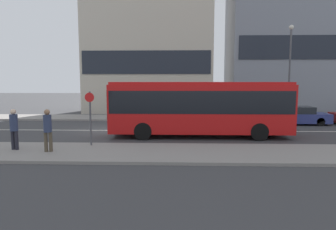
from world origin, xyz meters
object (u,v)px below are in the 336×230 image
(parked_car_0, at_px, (296,116))
(bus_stop_sign, at_px, (90,114))
(street_lamp, at_px, (290,63))
(city_bus, at_px, (199,105))
(pedestrian_down_pavement, at_px, (48,127))
(pedestrian_near_stop, at_px, (14,126))

(parked_car_0, distance_m, bus_stop_sign, 15.33)
(bus_stop_sign, xyz_separation_m, street_lamp, (12.88, 9.97, 2.95))
(city_bus, relative_size, bus_stop_sign, 3.95)
(parked_car_0, xyz_separation_m, street_lamp, (0.01, 1.69, 3.95))
(pedestrian_down_pavement, distance_m, street_lamp, 18.60)
(city_bus, xyz_separation_m, pedestrian_down_pavement, (-6.85, -4.51, -0.61))
(pedestrian_near_stop, height_order, street_lamp, street_lamp)
(bus_stop_sign, bearing_deg, parked_car_0, 32.76)
(pedestrian_near_stop, bearing_deg, city_bus, 38.23)
(city_bus, xyz_separation_m, street_lamp, (7.49, 6.83, 2.77))
(pedestrian_down_pavement, relative_size, bus_stop_sign, 0.72)
(city_bus, bearing_deg, pedestrian_down_pavement, -147.88)
(pedestrian_near_stop, distance_m, pedestrian_down_pavement, 1.70)
(pedestrian_near_stop, relative_size, street_lamp, 0.25)
(bus_stop_sign, distance_m, street_lamp, 16.55)
(city_bus, relative_size, pedestrian_down_pavement, 5.47)
(pedestrian_near_stop, xyz_separation_m, pedestrian_down_pavement, (1.66, -0.32, 0.02))
(city_bus, bearing_deg, street_lamp, 41.08)
(parked_car_0, xyz_separation_m, pedestrian_down_pavement, (-14.33, -9.65, 0.56))
(pedestrian_down_pavement, xyz_separation_m, street_lamp, (14.34, 11.34, 3.39))
(pedestrian_down_pavement, height_order, bus_stop_sign, bus_stop_sign)
(city_bus, height_order, pedestrian_near_stop, city_bus)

